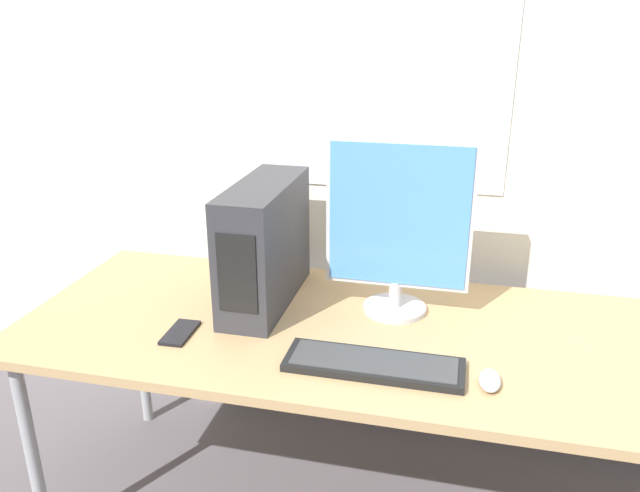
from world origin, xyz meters
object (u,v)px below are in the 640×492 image
Objects in this scene: monitor_main at (398,225)px; cell_phone at (180,333)px; mouse at (490,380)px; pc_tower at (265,244)px; keyboard at (374,364)px.

monitor_main is 3.60× the size of cell_phone.
monitor_main is at bearing 24.90° from cell_phone.
monitor_main is 5.14× the size of mouse.
keyboard is at bearing -39.00° from pc_tower.
pc_tower reaches higher than mouse.
cell_phone is at bearing 174.99° from keyboard.
keyboard reaches higher than cell_phone.
mouse is (0.29, -0.01, 0.00)m from keyboard.
cell_phone is (-0.58, -0.30, -0.28)m from monitor_main.
monitor_main is 1.15× the size of keyboard.
pc_tower is at bearing -176.98° from monitor_main.
keyboard is 0.57m from cell_phone.
monitor_main reaches higher than mouse.
keyboard is at bearing 178.13° from mouse.
monitor_main is at bearing 3.02° from pc_tower.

